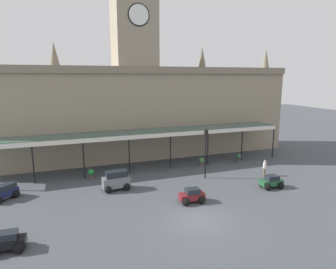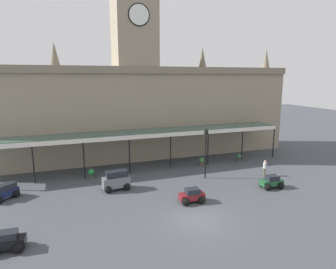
{
  "view_description": "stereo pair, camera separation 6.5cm",
  "coord_description": "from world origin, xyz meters",
  "views": [
    {
      "loc": [
        -8.68,
        -17.41,
        10.03
      ],
      "look_at": [
        0.0,
        6.43,
        5.03
      ],
      "focal_mm": 31.49,
      "sensor_mm": 36.0,
      "label": 1
    },
    {
      "loc": [
        -8.62,
        -17.44,
        10.03
      ],
      "look_at": [
        0.0,
        6.43,
        5.03
      ],
      "focal_mm": 31.49,
      "sensor_mm": 36.0,
      "label": 2
    }
  ],
  "objects": [
    {
      "name": "station_building",
      "position": [
        -0.0,
        18.25,
        6.6
      ],
      "size": [
        40.11,
        5.68,
        21.07
      ],
      "color": "gray",
      "rests_on": "ground"
    },
    {
      "name": "car_maroon_sedan",
      "position": [
        0.79,
        2.95,
        0.5
      ],
      "size": [
        2.1,
        1.6,
        1.19
      ],
      "color": "maroon",
      "rests_on": "ground"
    },
    {
      "name": "pedestrian_near_entrance",
      "position": [
        10.5,
        6.34,
        0.91
      ],
      "size": [
        0.34,
        0.36,
        1.67
      ],
      "color": "brown",
      "rests_on": "ground"
    },
    {
      "name": "victorian_lamppost",
      "position": [
        4.47,
        7.83,
        3.14
      ],
      "size": [
        0.3,
        0.3,
        5.07
      ],
      "color": "black",
      "rests_on": "ground"
    },
    {
      "name": "planter_by_canopy",
      "position": [
        10.87,
        11.59,
        0.49
      ],
      "size": [
        0.6,
        0.6,
        0.96
      ],
      "color": "#47423D",
      "rests_on": "ground"
    },
    {
      "name": "ground_plane",
      "position": [
        0.0,
        0.0,
        0.0
      ],
      "size": [
        140.0,
        140.0,
        0.0
      ],
      "primitive_type": "plane",
      "color": "#42464C"
    },
    {
      "name": "planter_forecourt_centre",
      "position": [
        5.99,
        11.69,
        0.49
      ],
      "size": [
        0.6,
        0.6,
        0.96
      ],
      "color": "#47423D",
      "rests_on": "ground"
    },
    {
      "name": "car_black_sedan",
      "position": [
        -12.17,
        0.47,
        0.5
      ],
      "size": [
        2.09,
        1.59,
        1.19
      ],
      "color": "black",
      "rests_on": "ground"
    },
    {
      "name": "car_green_sedan",
      "position": [
        8.96,
        3.37,
        0.5
      ],
      "size": [
        2.1,
        1.61,
        1.19
      ],
      "color": "#1E512D",
      "rests_on": "ground"
    },
    {
      "name": "planter_near_kerb",
      "position": [
        -6.3,
        11.62,
        0.49
      ],
      "size": [
        0.6,
        0.6,
        0.96
      ],
      "color": "#47423D",
      "rests_on": "ground"
    },
    {
      "name": "car_navy_estate",
      "position": [
        -13.59,
        8.82,
        0.56
      ],
      "size": [
        2.39,
        2.35,
        1.27
      ],
      "color": "#19214C",
      "rests_on": "ground"
    },
    {
      "name": "entrance_canopy",
      "position": [
        -0.0,
        13.24,
        3.98
      ],
      "size": [
        32.34,
        3.26,
        4.14
      ],
      "color": "#38564C",
      "rests_on": "ground"
    },
    {
      "name": "car_grey_van",
      "position": [
        -4.47,
        7.73,
        0.81
      ],
      "size": [
        2.47,
        1.73,
        1.77
      ],
      "color": "slate",
      "rests_on": "ground"
    }
  ]
}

